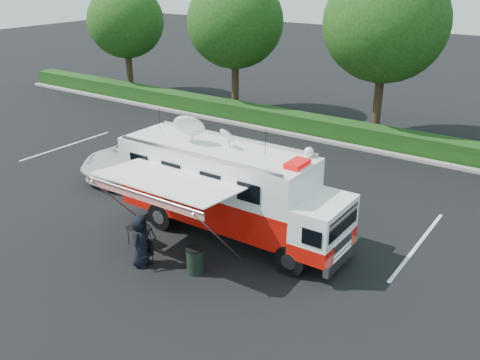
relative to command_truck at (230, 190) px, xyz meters
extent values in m
plane|color=black|center=(0.07, 0.00, -1.69)|extent=(120.00, 120.00, 0.00)
cube|color=#9E998E|center=(4.07, 11.00, -1.62)|extent=(60.00, 0.35, 0.15)
cube|color=black|center=(4.07, 11.90, -1.19)|extent=(60.00, 1.20, 1.00)
cylinder|color=black|center=(-17.93, 13.00, 0.31)|extent=(0.44, 0.44, 4.00)
ellipsoid|color=#14380F|center=(-17.93, 13.00, 3.27)|extent=(5.12, 5.12, 4.86)
cylinder|color=black|center=(-8.93, 13.00, 0.51)|extent=(0.44, 0.44, 4.40)
ellipsoid|color=#14380F|center=(-8.93, 13.00, 3.76)|extent=(5.63, 5.63, 5.35)
cylinder|color=black|center=(0.07, 13.00, 0.71)|extent=(0.44, 0.44, 4.80)
ellipsoid|color=#14380F|center=(0.07, 13.00, 4.26)|extent=(6.14, 6.14, 5.84)
cube|color=silver|center=(-12.43, 3.00, -1.69)|extent=(0.12, 5.50, 0.01)
cube|color=silver|center=(-6.43, 3.00, -1.69)|extent=(0.12, 5.50, 0.01)
cube|color=silver|center=(-0.43, 3.00, -1.69)|extent=(0.12, 5.50, 0.01)
cube|color=silver|center=(5.57, 3.00, -1.69)|extent=(0.12, 5.50, 0.01)
cube|color=black|center=(0.07, 0.00, -1.20)|extent=(7.73, 1.26, 0.27)
cylinder|color=black|center=(2.95, -0.99, -1.20)|extent=(0.99, 0.29, 0.99)
cylinder|color=black|center=(2.95, 0.99, -1.20)|extent=(0.99, 0.29, 0.99)
cylinder|color=black|center=(-2.27, -0.99, -1.20)|extent=(0.99, 0.29, 0.99)
cylinder|color=black|center=(-2.27, 0.99, -1.20)|extent=(0.99, 0.29, 0.99)
cube|color=silver|center=(4.16, 0.00, -1.15)|extent=(0.18, 2.25, 0.36)
cube|color=white|center=(3.49, 0.00, -0.30)|extent=(1.26, 2.25, 1.53)
cube|color=red|center=(3.49, 0.00, -0.84)|extent=(1.28, 2.27, 0.49)
cube|color=black|center=(4.07, 0.00, -0.03)|extent=(0.11, 1.95, 0.63)
cube|color=red|center=(-0.56, 0.00, -0.52)|extent=(6.84, 2.25, 1.08)
cube|color=red|center=(-0.56, 0.00, 0.01)|extent=(6.86, 2.27, 0.09)
cube|color=white|center=(-0.56, 0.00, 0.69)|extent=(6.84, 2.25, 1.26)
cube|color=white|center=(-0.56, 0.00, 1.35)|extent=(6.84, 2.25, 0.07)
cube|color=#CC0505|center=(2.50, 0.00, 1.48)|extent=(0.49, 0.85, 0.14)
sphere|color=white|center=(2.41, 0.90, 1.57)|extent=(0.31, 0.31, 0.31)
ellipsoid|color=white|center=(-1.55, -0.13, 1.99)|extent=(1.08, 1.08, 0.32)
ellipsoid|color=white|center=(-0.20, 0.18, 1.81)|extent=(0.63, 0.63, 0.18)
cylinder|color=black|center=(-3.35, 0.36, 1.81)|extent=(0.02, 0.02, 0.90)
cylinder|color=black|center=(-1.91, 0.36, 1.81)|extent=(0.02, 0.02, 0.90)
cylinder|color=black|center=(1.15, 0.36, 1.81)|extent=(0.02, 0.02, 0.90)
cube|color=white|center=(-0.74, -2.20, 0.91)|extent=(4.50, 2.16, 0.19)
cube|color=red|center=(-0.74, -3.26, 0.75)|extent=(4.50, 0.04, 0.25)
cylinder|color=#B2B2B7|center=(-0.74, -3.28, 0.86)|extent=(4.50, 0.07, 0.07)
cylinder|color=#B2B2B7|center=(-2.74, -2.28, -0.41)|extent=(0.05, 2.35, 2.59)
cylinder|color=#B2B2B7|center=(1.26, -2.28, -0.41)|extent=(0.05, 2.35, 2.59)
imported|color=silver|center=(-6.62, 2.81, -1.69)|extent=(3.13, 6.19, 1.68)
imported|color=black|center=(-1.11, -3.14, -1.69)|extent=(0.76, 0.95, 1.69)
cube|color=black|center=(-2.09, -2.26, -1.07)|extent=(0.82, 0.63, 0.04)
cylinder|color=black|center=(-2.40, -2.46, -1.38)|extent=(0.02, 0.02, 0.62)
cylinder|color=black|center=(-2.40, -2.07, -1.38)|extent=(0.02, 0.02, 0.62)
cylinder|color=black|center=(-1.78, -2.46, -1.38)|extent=(0.02, 0.02, 0.62)
cylinder|color=black|center=(-1.78, -2.07, -1.38)|extent=(0.02, 0.02, 0.62)
cube|color=silver|center=(-2.14, -2.21, -1.05)|extent=(0.19, 0.27, 0.01)
cube|color=black|center=(-1.00, -3.11, -1.30)|extent=(0.47, 0.47, 0.04)
cube|color=black|center=(-1.00, -2.91, -1.08)|extent=(0.39, 0.12, 0.44)
cylinder|color=black|center=(-1.16, -3.26, -1.50)|extent=(0.02, 0.02, 0.39)
cylinder|color=black|center=(-1.16, -2.95, -1.50)|extent=(0.02, 0.02, 0.39)
cylinder|color=black|center=(-0.84, -3.26, -1.50)|extent=(0.02, 0.02, 0.39)
cylinder|color=black|center=(-0.84, -2.95, -1.50)|extent=(0.02, 0.02, 0.39)
cylinder|color=black|center=(0.53, -2.54, -1.29)|extent=(0.53, 0.53, 0.81)
cylinder|color=black|center=(0.53, -2.54, -0.86)|extent=(0.57, 0.57, 0.04)
camera|label=1|loc=(9.58, -13.24, 7.12)|focal=40.00mm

